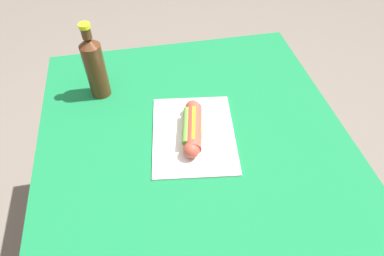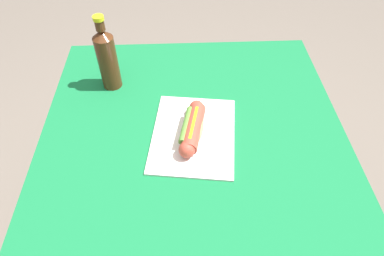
% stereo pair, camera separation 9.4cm
% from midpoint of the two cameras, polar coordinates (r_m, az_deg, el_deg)
% --- Properties ---
extents(dining_table, '(1.08, 0.88, 0.76)m').
position_cam_midpoint_polar(dining_table, '(1.03, -1.60, -9.54)').
color(dining_table, brown).
rests_on(dining_table, ground).
extents(paper_wrapper, '(0.33, 0.27, 0.01)m').
position_cam_midpoint_polar(paper_wrapper, '(0.96, -2.80, -1.24)').
color(paper_wrapper, silver).
rests_on(paper_wrapper, dining_table).
extents(hot_dog, '(0.20, 0.09, 0.05)m').
position_cam_midpoint_polar(hot_dog, '(0.94, -2.92, -0.13)').
color(hot_dog, tan).
rests_on(hot_dog, paper_wrapper).
extents(soda_bottle, '(0.06, 0.06, 0.25)m').
position_cam_midpoint_polar(soda_bottle, '(1.08, -18.61, 9.81)').
color(soda_bottle, '#4C2814').
rests_on(soda_bottle, dining_table).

